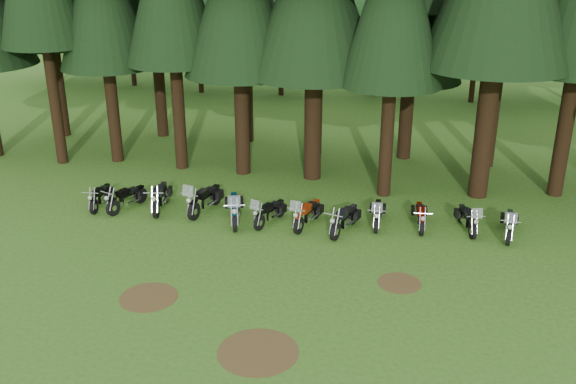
% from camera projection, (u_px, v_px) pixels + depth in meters
% --- Properties ---
extents(ground, '(120.00, 120.00, 0.00)m').
position_uv_depth(ground, '(259.00, 276.00, 20.95)').
color(ground, '#31621C').
rests_on(ground, ground).
extents(decid_0, '(8.00, 7.78, 10.00)m').
position_uv_depth(decid_0, '(48.00, 3.00, 46.01)').
color(decid_0, black).
rests_on(decid_0, ground).
extents(decid_1, '(7.91, 7.69, 9.88)m').
position_uv_depth(decid_1, '(130.00, 5.00, 45.29)').
color(decid_1, black).
rests_on(decid_1, ground).
extents(decid_2, '(6.72, 6.53, 8.40)m').
position_uv_depth(decid_2, '(201.00, 21.00, 43.64)').
color(decid_2, black).
rests_on(decid_2, ground).
extents(decid_3, '(6.12, 5.95, 7.65)m').
position_uv_depth(decid_3, '(284.00, 29.00, 43.01)').
color(decid_3, black).
rests_on(decid_3, ground).
extents(decid_4, '(5.93, 5.76, 7.41)m').
position_uv_depth(decid_4, '(380.00, 32.00, 42.91)').
color(decid_4, black).
rests_on(decid_4, ground).
extents(decid_5, '(8.45, 8.21, 10.56)m').
position_uv_depth(decid_5, '(487.00, 6.00, 40.36)').
color(decid_5, black).
rests_on(decid_5, ground).
extents(dirt_patch_0, '(1.80, 1.80, 0.01)m').
position_uv_depth(dirt_patch_0, '(149.00, 297.00, 19.71)').
color(dirt_patch_0, '#4C3D1E').
rests_on(dirt_patch_0, ground).
extents(dirt_patch_1, '(1.40, 1.40, 0.01)m').
position_uv_depth(dirt_patch_1, '(399.00, 283.00, 20.52)').
color(dirt_patch_1, '#4C3D1E').
rests_on(dirt_patch_1, ground).
extents(dirt_patch_2, '(2.20, 2.20, 0.01)m').
position_uv_depth(dirt_patch_2, '(258.00, 352.00, 17.12)').
color(dirt_patch_2, '#4C3D1E').
rests_on(dirt_patch_2, ground).
extents(motorcycle_0, '(0.37, 2.05, 0.83)m').
position_uv_depth(motorcycle_0, '(101.00, 197.00, 26.17)').
color(motorcycle_0, black).
rests_on(motorcycle_0, ground).
extents(motorcycle_1, '(0.86, 2.10, 0.89)m').
position_uv_depth(motorcycle_1, '(127.00, 199.00, 25.94)').
color(motorcycle_1, black).
rests_on(motorcycle_1, ground).
extents(motorcycle_2, '(0.63, 2.38, 0.98)m').
position_uv_depth(motorcycle_2, '(160.00, 198.00, 25.91)').
color(motorcycle_2, black).
rests_on(motorcycle_2, ground).
extents(motorcycle_3, '(0.81, 2.47, 1.56)m').
position_uv_depth(motorcycle_3, '(205.00, 200.00, 25.62)').
color(motorcycle_3, black).
rests_on(motorcycle_3, ground).
extents(motorcycle_4, '(1.03, 2.45, 1.56)m').
position_uv_depth(motorcycle_4, '(234.00, 210.00, 24.73)').
color(motorcycle_4, black).
rests_on(motorcycle_4, ground).
extents(motorcycle_5, '(0.95, 2.04, 1.31)m').
position_uv_depth(motorcycle_5, '(270.00, 213.00, 24.63)').
color(motorcycle_5, black).
rests_on(motorcycle_5, ground).
extents(motorcycle_6, '(0.83, 2.26, 1.43)m').
position_uv_depth(motorcycle_6, '(307.00, 214.00, 24.41)').
color(motorcycle_6, black).
rests_on(motorcycle_6, ground).
extents(motorcycle_7, '(0.78, 2.23, 0.93)m').
position_uv_depth(motorcycle_7, '(344.00, 220.00, 23.93)').
color(motorcycle_7, black).
rests_on(motorcycle_7, ground).
extents(motorcycle_8, '(0.40, 2.11, 1.33)m').
position_uv_depth(motorcycle_8, '(377.00, 214.00, 24.51)').
color(motorcycle_8, black).
rests_on(motorcycle_8, ground).
extents(motorcycle_9, '(0.37, 2.05, 0.83)m').
position_uv_depth(motorcycle_9, '(420.00, 217.00, 24.33)').
color(motorcycle_9, black).
rests_on(motorcycle_9, ground).
extents(motorcycle_10, '(0.75, 2.10, 1.33)m').
position_uv_depth(motorcycle_10, '(467.00, 220.00, 24.04)').
color(motorcycle_10, black).
rests_on(motorcycle_10, ground).
extents(motorcycle_11, '(0.53, 2.19, 1.37)m').
position_uv_depth(motorcycle_11, '(509.00, 225.00, 23.54)').
color(motorcycle_11, black).
rests_on(motorcycle_11, ground).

